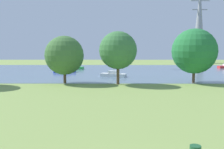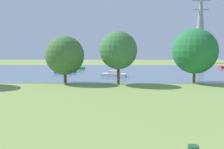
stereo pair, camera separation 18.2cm
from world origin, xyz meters
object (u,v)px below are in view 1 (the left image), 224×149
(sailboat_green, at_px, (74,67))
(tree_west_far, at_px, (118,50))
(sailboat_blue, at_px, (64,70))
(tree_mid_shore, at_px, (194,51))
(electricity_pylon, at_px, (199,24))
(sailboat_white, at_px, (113,74))
(tree_west_near, at_px, (64,55))

(sailboat_green, distance_m, tree_west_far, 28.72)
(sailboat_blue, distance_m, tree_mid_shore, 28.75)
(electricity_pylon, bearing_deg, tree_mid_shore, -108.57)
(sailboat_blue, distance_m, sailboat_green, 8.45)
(sailboat_blue, height_order, sailboat_green, sailboat_blue)
(sailboat_white, relative_size, tree_mid_shore, 0.95)
(tree_mid_shore, xyz_separation_m, electricity_pylon, (16.73, 49.82, 8.26))
(electricity_pylon, bearing_deg, tree_west_near, -126.16)
(sailboat_green, height_order, tree_west_far, tree_west_far)
(tree_mid_shore, bearing_deg, tree_west_far, -172.28)
(sailboat_green, xyz_separation_m, tree_west_near, (2.41, -25.18, 3.85))
(sailboat_blue, height_order, tree_west_far, sailboat_blue)
(sailboat_blue, xyz_separation_m, tree_mid_shore, (23.28, -16.27, 4.47))
(sailboat_white, height_order, tree_west_near, sailboat_white)
(tree_west_near, bearing_deg, sailboat_white, 49.32)
(tree_west_near, relative_size, tree_mid_shore, 0.87)
(tree_mid_shore, bearing_deg, sailboat_white, 146.72)
(sailboat_white, bearing_deg, electricity_pylon, 54.86)
(sailboat_white, height_order, tree_mid_shore, tree_mid_shore)
(sailboat_green, height_order, electricity_pylon, electricity_pylon)
(sailboat_blue, bearing_deg, tree_mid_shore, -34.94)
(sailboat_blue, bearing_deg, sailboat_green, 84.39)
(sailboat_green, distance_m, tree_mid_shore, 33.66)
(tree_west_near, bearing_deg, tree_west_far, -7.63)
(sailboat_blue, bearing_deg, tree_west_near, -79.09)
(sailboat_white, distance_m, electricity_pylon, 52.42)
(sailboat_blue, xyz_separation_m, electricity_pylon, (40.01, 33.55, 12.73))
(sailboat_blue, relative_size, electricity_pylon, 0.31)
(sailboat_white, bearing_deg, sailboat_blue, 143.19)
(sailboat_blue, height_order, tree_mid_shore, tree_mid_shore)
(sailboat_white, bearing_deg, tree_west_far, -85.91)
(tree_west_near, bearing_deg, sailboat_blue, 100.91)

